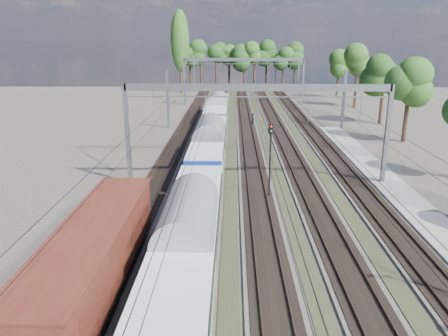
{
  "coord_description": "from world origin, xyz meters",
  "views": [
    {
      "loc": [
        -2.12,
        -7.91,
        12.87
      ],
      "look_at": [
        -2.78,
        25.51,
        2.8
      ],
      "focal_mm": 35.0,
      "sensor_mm": 36.0,
      "label": 1
    }
  ],
  "objects_px": {
    "freight_boxcar": "(93,257)",
    "worker": "(253,119)",
    "emu_train": "(209,139)",
    "signal_far": "(275,79)",
    "signal_near": "(270,152)"
  },
  "relations": [
    {
      "from": "emu_train",
      "to": "signal_near",
      "type": "distance_m",
      "value": 11.1
    },
    {
      "from": "emu_train",
      "to": "signal_far",
      "type": "relative_size",
      "value": 10.56
    },
    {
      "from": "freight_boxcar",
      "to": "signal_far",
      "type": "height_order",
      "value": "signal_far"
    },
    {
      "from": "freight_boxcar",
      "to": "signal_near",
      "type": "relative_size",
      "value": 2.43
    },
    {
      "from": "signal_near",
      "to": "signal_far",
      "type": "relative_size",
      "value": 0.98
    },
    {
      "from": "emu_train",
      "to": "signal_near",
      "type": "height_order",
      "value": "signal_near"
    },
    {
      "from": "worker",
      "to": "signal_near",
      "type": "xyz_separation_m",
      "value": [
        0.01,
        -31.02,
        3.02
      ]
    },
    {
      "from": "signal_near",
      "to": "emu_train",
      "type": "bearing_deg",
      "value": 141.54
    },
    {
      "from": "emu_train",
      "to": "worker",
      "type": "xyz_separation_m",
      "value": [
        5.45,
        21.43,
        -1.82
      ]
    },
    {
      "from": "freight_boxcar",
      "to": "worker",
      "type": "distance_m",
      "value": 46.99
    },
    {
      "from": "freight_boxcar",
      "to": "signal_near",
      "type": "xyz_separation_m",
      "value": [
        9.96,
        14.88,
        1.56
      ]
    },
    {
      "from": "emu_train",
      "to": "worker",
      "type": "distance_m",
      "value": 22.19
    },
    {
      "from": "freight_boxcar",
      "to": "worker",
      "type": "relative_size",
      "value": 8.26
    },
    {
      "from": "worker",
      "to": "signal_far",
      "type": "distance_m",
      "value": 33.73
    },
    {
      "from": "signal_far",
      "to": "emu_train",
      "type": "bearing_deg",
      "value": -86.17
    }
  ]
}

